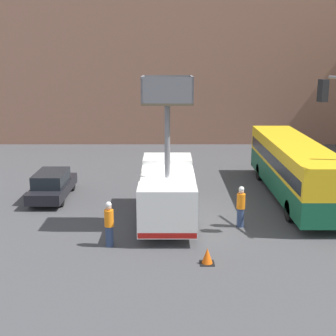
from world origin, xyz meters
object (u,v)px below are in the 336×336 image
city_bus (294,166)px  parked_car_curbside (53,185)px  traffic_cone_near_truck (208,256)px  utility_truck (168,189)px  road_worker_near_truck (110,224)px  road_worker_directing (241,207)px

city_bus → parked_car_curbside: 13.09m
traffic_cone_near_truck → city_bus: bearing=57.5°
utility_truck → city_bus: utility_truck is taller
road_worker_near_truck → parked_car_curbside: size_ratio=0.41×
parked_car_curbside → traffic_cone_near_truck: bearing=-46.6°
city_bus → parked_car_curbside: city_bus is taller
utility_truck → city_bus: 7.72m
traffic_cone_near_truck → parked_car_curbside: parked_car_curbside is taller
parked_car_curbside → road_worker_directing: bearing=-24.2°
utility_truck → road_worker_directing: size_ratio=3.55×
road_worker_directing → parked_car_curbside: road_worker_directing is taller
road_worker_near_truck → traffic_cone_near_truck: road_worker_near_truck is taller
city_bus → road_worker_directing: (-3.49, -4.44, -0.85)m
city_bus → traffic_cone_near_truck: (-5.31, -8.33, -1.52)m
road_worker_directing → traffic_cone_near_truck: (-1.82, -3.89, -0.67)m
city_bus → parked_car_curbside: size_ratio=2.56×
city_bus → traffic_cone_near_truck: size_ratio=19.55×
utility_truck → traffic_cone_near_truck: utility_truck is taller
traffic_cone_near_truck → parked_car_curbside: (-7.74, 8.17, 0.48)m
road_worker_near_truck → traffic_cone_near_truck: (3.85, -1.64, -0.67)m
utility_truck → parked_car_curbside: bearing=150.8°
road_worker_near_truck → traffic_cone_near_truck: 4.24m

